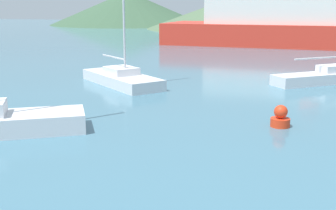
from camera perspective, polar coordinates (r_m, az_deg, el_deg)
The scene contains 5 objects.
sailboat_inner at distance 24.54m, azimuth -6.32°, elevation 3.77°, with size 6.15×5.63×9.42m.
ferry_distant at distance 50.07m, azimuth 19.40°, elevation 10.35°, with size 34.09×10.78×7.24m.
buoy_marker at distance 16.50m, azimuth 14.98°, elevation -1.68°, with size 0.73×0.73×0.84m.
hill_west at distance 101.08m, azimuth -5.45°, elevation 12.95°, with size 35.90×35.90×7.54m.
hill_central at distance 84.30m, azimuth 11.93°, elevation 12.68°, with size 42.26×42.26×7.65m.
Camera 1 is at (3.52, 0.64, 4.52)m, focal length 45.00 mm.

